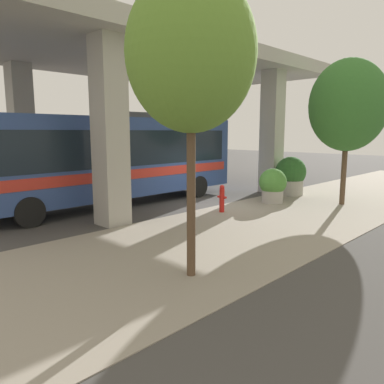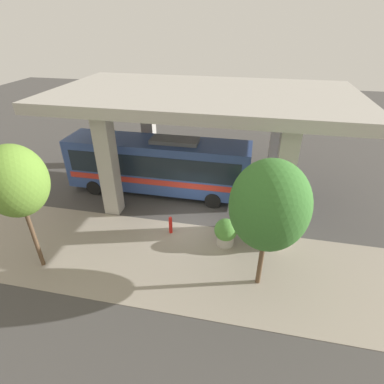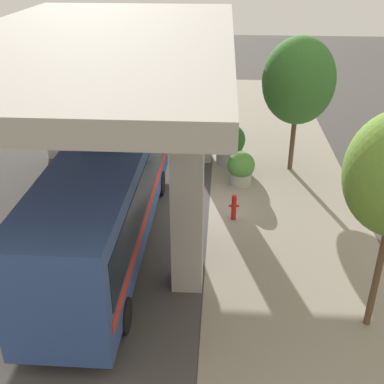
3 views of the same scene
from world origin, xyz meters
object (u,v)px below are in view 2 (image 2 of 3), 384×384
Objects in this scene: planter_front at (273,229)px; street_tree_near at (269,206)px; fire_hydrant at (171,225)px; street_tree_far at (15,182)px; planter_middle at (226,232)px; bus at (158,163)px.

street_tree_near reaches higher than planter_front.
fire_hydrant is at bearing 60.83° from street_tree_near.
fire_hydrant is 0.18× the size of street_tree_near.
street_tree_far is at bearing 109.36° from planter_front.
planter_front is 2.40m from planter_middle.
fire_hydrant is (-4.23, -1.94, -1.55)m from bus.
planter_front is at bearing -88.26° from fire_hydrant.
planter_middle is at bearing 101.76° from planter_front.
street_tree_near is 0.98× the size of street_tree_far.
fire_hydrant is 0.57× the size of planter_front.
planter_middle is 0.25× the size of street_tree_far.
bus is at bearing 44.17° from street_tree_near.
planter_front is at bearing -119.11° from bus.
planter_front is 4.28m from street_tree_near.
planter_front reaches higher than planter_middle.
planter_middle is 4.42m from street_tree_near.
planter_middle is at bearing 36.60° from street_tree_near.
street_tree_near is at bearing -143.40° from planter_middle.
bus is at bearing 24.59° from fire_hydrant.
planter_front is 0.31× the size of street_tree_near.
planter_middle is 0.25× the size of street_tree_near.
bus reaches higher than fire_hydrant.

